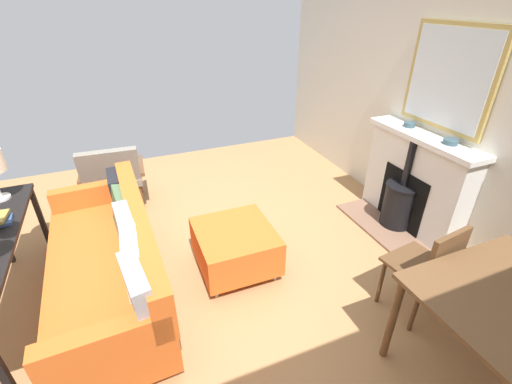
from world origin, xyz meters
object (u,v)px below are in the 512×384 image
at_px(mantel_bowl_near, 409,124).
at_px(dining_chair_near_fireplace, 430,265).
at_px(mantel_bowl_far, 451,141).
at_px(ottoman, 235,246).
at_px(sofa, 112,262).
at_px(fireplace, 411,187).
at_px(dining_table, 507,307).
at_px(armchair_accent, 112,174).

height_order(mantel_bowl_near, dining_chair_near_fireplace, mantel_bowl_near).
height_order(mantel_bowl_far, dining_chair_near_fireplace, mantel_bowl_far).
xyz_separation_m(mantel_bowl_near, ottoman, (1.96, 0.21, -0.79)).
height_order(mantel_bowl_near, sofa, mantel_bowl_near).
bearing_deg(mantel_bowl_near, mantel_bowl_far, 90.00).
relative_size(ottoman, dining_chair_near_fireplace, 0.83).
relative_size(mantel_bowl_near, sofa, 0.06).
xyz_separation_m(fireplace, dining_table, (0.81, 1.55, 0.17)).
distance_m(mantel_bowl_near, armchair_accent, 3.19).
height_order(sofa, ottoman, sofa).
bearing_deg(armchair_accent, dining_chair_near_fireplace, 129.09).
xyz_separation_m(ottoman, dining_chair_near_fireplace, (-1.12, 1.04, 0.25)).
bearing_deg(armchair_accent, mantel_bowl_far, 148.50).
bearing_deg(fireplace, armchair_accent, -27.84).
bearing_deg(dining_chair_near_fireplace, mantel_bowl_far, -138.30).
bearing_deg(mantel_bowl_far, ottoman, -8.42).
relative_size(fireplace, dining_table, 1.23).
bearing_deg(ottoman, mantel_bowl_near, -173.82).
bearing_deg(dining_table, dining_chair_near_fireplace, -91.11).
bearing_deg(fireplace, mantel_bowl_far, 98.47).
height_order(sofa, dining_table, sofa).
bearing_deg(mantel_bowl_far, sofa, -6.49).
bearing_deg(sofa, dining_table, 142.54).
distance_m(sofa, armchair_accent, 1.43).
relative_size(mantel_bowl_near, ottoman, 0.16).
xyz_separation_m(armchair_accent, dining_table, (-2.03, 3.04, 0.18)).
bearing_deg(dining_table, mantel_bowl_far, -123.48).
relative_size(fireplace, dining_chair_near_fireplace, 1.49).
bearing_deg(mantel_bowl_far, fireplace, -81.53).
bearing_deg(dining_table, ottoman, -54.81).
relative_size(sofa, armchair_accent, 2.41).
height_order(ottoman, armchair_accent, armchair_accent).
relative_size(mantel_bowl_near, mantel_bowl_far, 0.87).
bearing_deg(fireplace, dining_table, 62.39).
bearing_deg(dining_table, fireplace, -117.61).
xyz_separation_m(mantel_bowl_near, mantel_bowl_far, (-0.00, 0.50, -0.00)).
distance_m(fireplace, sofa, 2.92).
distance_m(mantel_bowl_far, ottoman, 2.13).
bearing_deg(mantel_bowl_far, mantel_bowl_near, -90.00).
relative_size(sofa, dining_chair_near_fireplace, 2.31).
relative_size(mantel_bowl_far, sofa, 0.07).
bearing_deg(mantel_bowl_far, dining_chair_near_fireplace, 41.70).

